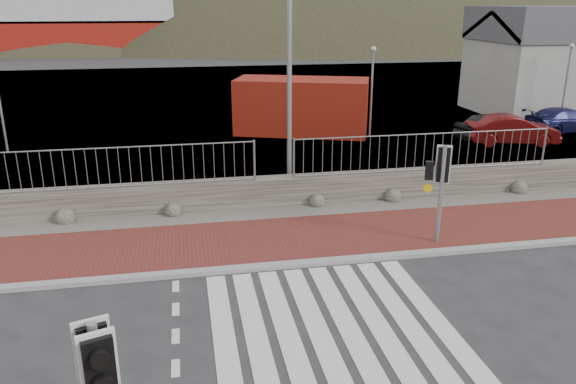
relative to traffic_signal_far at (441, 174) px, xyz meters
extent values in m
plane|color=#28282B|center=(-3.67, -3.62, -1.91)|extent=(220.00, 220.00, 0.00)
cube|color=maroon|center=(-3.67, 0.88, -1.87)|extent=(40.00, 3.00, 0.08)
cube|color=gray|center=(-3.67, -0.62, -1.86)|extent=(40.00, 0.25, 0.12)
cube|color=silver|center=(-5.77, -3.62, -1.91)|extent=(0.42, 5.60, 0.01)
cube|color=silver|center=(-5.17, -3.62, -1.91)|extent=(0.42, 5.60, 0.01)
cube|color=silver|center=(-4.57, -3.62, -1.91)|extent=(0.42, 5.60, 0.01)
cube|color=silver|center=(-3.97, -3.62, -1.91)|extent=(0.42, 5.60, 0.01)
cube|color=silver|center=(-3.37, -3.62, -1.91)|extent=(0.42, 5.60, 0.01)
cube|color=silver|center=(-2.77, -3.62, -1.91)|extent=(0.42, 5.60, 0.01)
cube|color=silver|center=(-2.17, -3.62, -1.91)|extent=(0.42, 5.60, 0.01)
cube|color=silver|center=(-1.57, -3.62, -1.91)|extent=(0.42, 5.60, 0.01)
cube|color=#59544C|center=(-3.67, 2.88, -1.88)|extent=(40.00, 1.50, 0.06)
cube|color=#413D35|center=(-3.67, 3.68, -1.46)|extent=(40.00, 0.60, 0.90)
cylinder|color=gray|center=(-8.47, 3.53, 0.19)|extent=(8.40, 0.04, 0.04)
cylinder|color=gray|center=(-4.27, 3.53, -0.41)|extent=(0.07, 0.07, 1.20)
cylinder|color=gray|center=(1.13, 3.53, 0.19)|extent=(8.40, 0.04, 0.04)
cylinder|color=gray|center=(-3.07, 3.53, -0.41)|extent=(0.07, 0.07, 1.20)
cylinder|color=gray|center=(5.33, 3.53, -0.41)|extent=(0.07, 0.07, 1.20)
cube|color=#4C4C4F|center=(-3.67, 24.28, -1.91)|extent=(120.00, 40.00, 0.50)
cube|color=#3F4C54|center=(-3.67, 59.28, -1.91)|extent=(220.00, 50.00, 0.05)
ellipsoid|color=#282F1C|center=(-18.67, 84.28, -21.91)|extent=(106.40, 68.40, 76.00)
ellipsoid|color=#282F1C|center=(26.33, 84.28, -27.91)|extent=(140.00, 90.00, 100.00)
cube|color=black|center=(-7.36, -7.11, 0.34)|extent=(0.46, 0.35, 1.05)
cylinder|color=gray|center=(0.03, -0.01, -0.59)|extent=(0.10, 0.10, 2.65)
cube|color=#E8B50D|center=(0.03, -0.01, -0.92)|extent=(0.15, 0.12, 0.21)
cube|color=black|center=(0.03, -0.01, 0.21)|extent=(0.44, 0.36, 0.99)
sphere|color=#0CE53F|center=(0.03, -0.01, -0.07)|extent=(0.14, 0.14, 0.14)
cube|color=black|center=(-0.27, 0.12, 0.07)|extent=(0.25, 0.22, 0.47)
cylinder|color=gray|center=(-3.03, 4.48, 2.50)|extent=(0.15, 0.15, 8.83)
cube|color=maroon|center=(-0.69, 13.56, -0.62)|extent=(6.71, 4.52, 2.58)
imported|color=black|center=(7.65, 10.57, -1.29)|extent=(3.88, 2.14, 1.25)
imported|color=#530C0B|center=(8.01, 9.59, -1.27)|extent=(4.09, 2.10, 1.29)
imported|color=#161645|center=(11.89, 11.42, -1.33)|extent=(4.28, 2.30, 1.18)
camera|label=1|loc=(-6.28, -12.53, 4.08)|focal=35.00mm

